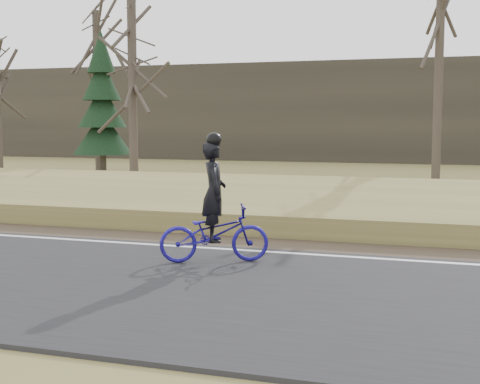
% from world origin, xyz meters
% --- Properties ---
extents(ground, '(120.00, 120.00, 0.00)m').
position_xyz_m(ground, '(0.00, 0.00, 0.00)').
color(ground, olive).
rests_on(ground, ground).
extents(edge_line, '(120.00, 0.12, 0.01)m').
position_xyz_m(edge_line, '(0.00, 0.20, 0.07)').
color(edge_line, silver).
rests_on(edge_line, road).
extents(shoulder, '(120.00, 1.60, 0.04)m').
position_xyz_m(shoulder, '(0.00, 1.20, 0.02)').
color(shoulder, '#473A2B').
rests_on(shoulder, ground).
extents(embankment, '(120.00, 5.00, 0.44)m').
position_xyz_m(embankment, '(0.00, 4.20, 0.22)').
color(embankment, olive).
rests_on(embankment, ground).
extents(ballast, '(120.00, 3.00, 0.45)m').
position_xyz_m(ballast, '(0.00, 8.00, 0.23)').
color(ballast, slate).
rests_on(ballast, ground).
extents(railroad, '(120.00, 2.40, 0.29)m').
position_xyz_m(railroad, '(0.00, 8.00, 0.53)').
color(railroad, black).
rests_on(railroad, ballast).
extents(treeline_backdrop, '(120.00, 4.00, 6.00)m').
position_xyz_m(treeline_backdrop, '(0.00, 30.00, 3.00)').
color(treeline_backdrop, '#383328').
rests_on(treeline_backdrop, ground).
extents(cyclist, '(1.92, 1.33, 2.17)m').
position_xyz_m(cyclist, '(4.94, -0.89, 0.74)').
color(cyclist, navy).
rests_on(cyclist, road).
extents(bare_tree_left, '(0.36, 0.36, 7.65)m').
position_xyz_m(bare_tree_left, '(-7.74, 17.37, 3.83)').
color(bare_tree_left, '#493F35').
rests_on(bare_tree_left, ground).
extents(bare_tree_near_left, '(0.36, 0.36, 7.33)m').
position_xyz_m(bare_tree_near_left, '(-3.55, 12.84, 3.67)').
color(bare_tree_near_left, '#493F35').
rests_on(bare_tree_near_left, ground).
extents(bare_tree_center, '(0.36, 0.36, 8.73)m').
position_xyz_m(bare_tree_center, '(7.97, 16.64, 4.37)').
color(bare_tree_center, '#493F35').
rests_on(bare_tree_center, ground).
extents(conifer, '(2.60, 2.60, 6.43)m').
position_xyz_m(conifer, '(-6.24, 15.14, 3.04)').
color(conifer, '#493F35').
rests_on(conifer, ground).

